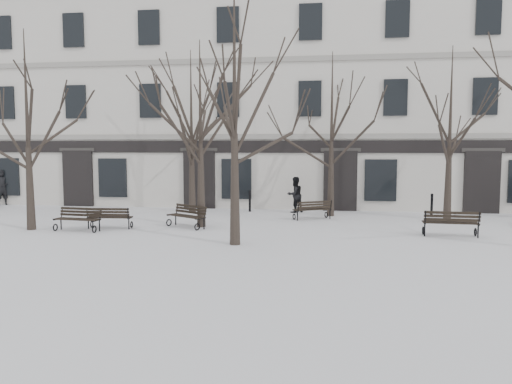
% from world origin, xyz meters
% --- Properties ---
extents(ground, '(100.00, 100.00, 0.00)m').
position_xyz_m(ground, '(0.00, 0.00, 0.00)').
color(ground, silver).
rests_on(ground, ground).
extents(building, '(40.40, 10.20, 11.40)m').
position_xyz_m(building, '(0.00, 12.96, 5.52)').
color(building, beige).
rests_on(building, ground).
extents(tree_0, '(5.15, 5.15, 7.36)m').
position_xyz_m(tree_0, '(-8.08, 0.66, 4.60)').
color(tree_0, black).
rests_on(tree_0, ground).
extents(tree_1, '(4.98, 4.98, 7.11)m').
position_xyz_m(tree_1, '(-1.94, 2.20, 4.44)').
color(tree_1, black).
rests_on(tree_1, ground).
extents(tree_2, '(5.84, 5.84, 8.35)m').
position_xyz_m(tree_2, '(-0.00, -1.08, 5.22)').
color(tree_2, black).
rests_on(tree_2, ground).
extents(tree_4, '(5.27, 5.27, 7.53)m').
position_xyz_m(tree_4, '(-3.41, 6.23, 4.70)').
color(tree_4, black).
rests_on(tree_4, ground).
extents(tree_5, '(5.07, 5.07, 7.25)m').
position_xyz_m(tree_5, '(3.04, 6.01, 4.53)').
color(tree_5, black).
rests_on(tree_5, ground).
extents(tree_6, '(5.08, 5.08, 7.26)m').
position_xyz_m(tree_6, '(7.93, 5.44, 4.53)').
color(tree_6, black).
rests_on(tree_6, ground).
extents(bench_0, '(1.76, 0.80, 0.86)m').
position_xyz_m(bench_0, '(-6.20, 0.64, 0.47)').
color(bench_0, black).
rests_on(bench_0, ground).
extents(bench_1, '(1.69, 0.73, 0.83)m').
position_xyz_m(bench_1, '(-5.28, 1.28, 0.45)').
color(bench_1, black).
rests_on(bench_1, ground).
extents(bench_2, '(1.86, 0.76, 0.92)m').
position_xyz_m(bench_2, '(7.11, 1.35, 0.50)').
color(bench_2, black).
rests_on(bench_2, ground).
extents(bench_3, '(1.76, 1.43, 0.87)m').
position_xyz_m(bench_3, '(-2.44, 1.98, 0.47)').
color(bench_3, black).
rests_on(bench_3, ground).
extents(bench_4, '(1.69, 1.30, 0.82)m').
position_xyz_m(bench_4, '(2.28, 4.79, 0.45)').
color(bench_4, black).
rests_on(bench_4, ground).
extents(bollard_a, '(0.13, 0.13, 1.03)m').
position_xyz_m(bollard_a, '(-0.78, 6.96, 0.55)').
color(bollard_a, black).
rests_on(bollard_a, ground).
extents(bollard_b, '(0.13, 0.13, 1.02)m').
position_xyz_m(bollard_b, '(7.52, 6.59, 0.55)').
color(bollard_b, black).
rests_on(bollard_b, ground).
extents(pedestrian_a, '(0.80, 0.80, 1.86)m').
position_xyz_m(pedestrian_a, '(-14.25, 7.80, 0.00)').
color(pedestrian_a, black).
rests_on(pedestrian_a, ground).
extents(pedestrian_b, '(1.04, 1.02, 1.69)m').
position_xyz_m(pedestrian_b, '(1.38, 6.96, 0.00)').
color(pedestrian_b, black).
rests_on(pedestrian_b, ground).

